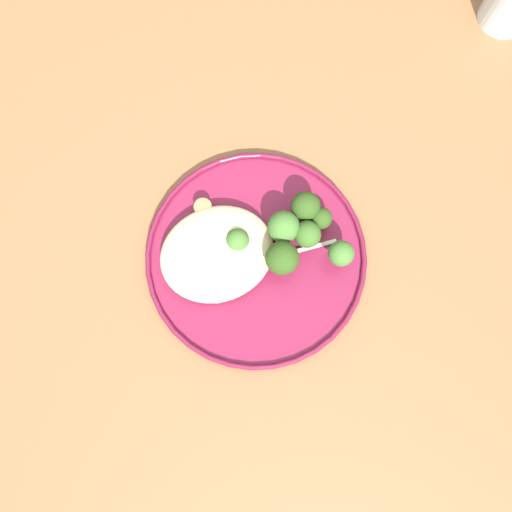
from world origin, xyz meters
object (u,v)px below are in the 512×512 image
Objects in this scene: seared_scallop_front_small at (224,265)px; broccoli_floret_right_tilted at (238,240)px; broccoli_floret_near_rim at (282,258)px; seared_scallop_center_golden at (234,279)px; seared_scallop_rear_pale at (220,248)px; broccoli_floret_small_sprig at (284,227)px; broccoli_floret_tall_stalk at (307,235)px; broccoli_floret_center_pile at (304,203)px; broccoli_floret_left_leaning at (341,254)px; broccoli_floret_front_edge at (321,219)px; dinner_plate at (256,258)px; seared_scallop_large_seared at (217,294)px; seared_scallop_half_hidden at (203,208)px.

broccoli_floret_right_tilted is (0.03, 0.02, 0.02)m from seared_scallop_front_small.
seared_scallop_center_golden is at bearing 178.66° from broccoli_floret_near_rim.
seared_scallop_rear_pale is 0.43× the size of broccoli_floret_near_rim.
broccoli_floret_tall_stalk is (0.03, -0.02, -0.00)m from broccoli_floret_small_sprig.
seared_scallop_rear_pale is (0.00, 0.02, 0.00)m from seared_scallop_front_small.
broccoli_floret_center_pile is 0.08m from broccoli_floret_left_leaning.
seared_scallop_rear_pale is 0.67× the size of broccoli_floret_front_edge.
dinner_plate is 7.00× the size of broccoli_floret_front_edge.
seared_scallop_front_small is 0.89× the size of seared_scallop_center_golden.
broccoli_floret_near_rim is at bearing -155.44° from broccoli_floret_tall_stalk.
broccoli_floret_tall_stalk reaches higher than seared_scallop_large_seared.
broccoli_floret_tall_stalk reaches higher than seared_scallop_rear_pale.
broccoli_floret_small_sprig is at bearing 9.74° from seared_scallop_front_small.
seared_scallop_half_hidden is at bearing 89.90° from seared_scallop_front_small.
broccoli_floret_near_rim reaches higher than seared_scallop_half_hidden.
seared_scallop_front_small is 0.57× the size of broccoli_floret_front_edge.
dinner_plate is 0.05m from seared_scallop_rear_pale.
broccoli_floret_front_edge is at bearing 27.05° from broccoli_floret_near_rim.
dinner_plate is 0.10m from broccoli_floret_front_edge.
seared_scallop_large_seared is 0.03m from seared_scallop_center_golden.
broccoli_floret_front_edge is at bearing -5.00° from seared_scallop_rear_pale.
broccoli_floret_near_rim is at bearing -131.97° from broccoli_floret_center_pile.
broccoli_floret_near_rim is at bearing -36.83° from dinner_plate.
broccoli_floret_front_edge is (0.07, 0.03, -0.02)m from broccoli_floret_near_rim.
broccoli_floret_near_rim is at bearing 165.04° from broccoli_floret_left_leaning.
seared_scallop_front_small is at bearing 57.10° from seared_scallop_large_seared.
broccoli_floret_tall_stalk is at bearing -1.03° from dinner_plate.
seared_scallop_rear_pale is 0.51× the size of broccoli_floret_center_pile.
seared_scallop_rear_pale is 0.09m from broccoli_floret_small_sprig.
broccoli_floret_near_rim reaches higher than broccoli_floret_small_sprig.
seared_scallop_rear_pale is at bearing 145.63° from broccoli_floret_near_rim.
seared_scallop_front_small is (-0.00, -0.08, -0.00)m from seared_scallop_half_hidden.
seared_scallop_rear_pale reaches higher than dinner_plate.
broccoli_floret_right_tilted reaches higher than seared_scallop_center_golden.
dinner_plate is 10.46× the size of seared_scallop_rear_pale.
seared_scallop_large_seared is 0.16m from broccoli_floret_left_leaning.
broccoli_floret_tall_stalk reaches higher than broccoli_floret_right_tilted.
broccoli_floret_small_sprig reaches higher than broccoli_floret_tall_stalk.
broccoli_floret_tall_stalk is 0.03m from broccoli_floret_front_edge.
dinner_plate is 0.06m from broccoli_floret_small_sprig.
seared_scallop_half_hidden is 0.53× the size of broccoli_floret_right_tilted.
broccoli_floret_left_leaning is at bearing -14.96° from broccoli_floret_near_rim.
broccoli_floret_tall_stalk is 0.99× the size of broccoli_floret_center_pile.
seared_scallop_large_seared is at bearing -122.90° from seared_scallop_front_small.
broccoli_floret_small_sprig reaches higher than seared_scallop_front_small.
seared_scallop_front_small is 0.02m from seared_scallop_rear_pale.
seared_scallop_center_golden is at bearing 171.35° from broccoli_floret_left_leaning.
broccoli_floret_small_sprig is at bearing 24.24° from seared_scallop_center_golden.
broccoli_floret_right_tilted reaches higher than seared_scallop_large_seared.
seared_scallop_center_golden is at bearing -85.11° from seared_scallop_rear_pale.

